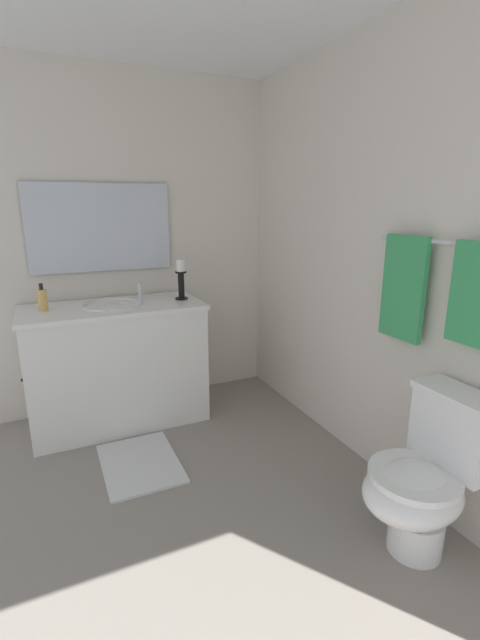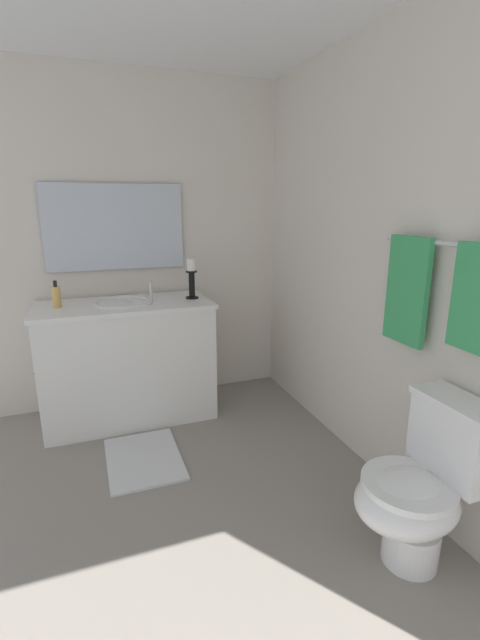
% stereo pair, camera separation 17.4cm
% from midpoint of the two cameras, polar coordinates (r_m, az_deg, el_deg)
% --- Properties ---
extents(floor, '(3.19, 2.51, 0.02)m').
position_cam_midpoint_polar(floor, '(2.34, -10.62, -26.38)').
color(floor, gray).
rests_on(floor, ground).
extents(wall_back, '(3.19, 0.04, 2.45)m').
position_cam_midpoint_polar(wall_back, '(2.38, 18.50, 7.03)').
color(wall_back, silver).
rests_on(wall_back, ground).
extents(wall_left, '(0.04, 2.51, 2.45)m').
position_cam_midpoint_polar(wall_left, '(3.35, -18.66, 9.14)').
color(wall_left, silver).
rests_on(wall_left, ground).
extents(vanity_cabinet, '(0.58, 1.21, 0.86)m').
position_cam_midpoint_polar(vanity_cabinet, '(3.20, -17.51, -5.65)').
color(vanity_cabinet, white).
rests_on(vanity_cabinet, ground).
extents(sink_basin, '(0.40, 0.40, 0.24)m').
position_cam_midpoint_polar(sink_basin, '(3.09, -18.06, 1.17)').
color(sink_basin, white).
rests_on(sink_basin, vanity_cabinet).
extents(mirror, '(0.02, 0.99, 0.61)m').
position_cam_midpoint_polar(mirror, '(3.29, -19.50, 11.48)').
color(mirror, silver).
extents(candle_holder_tall, '(0.09, 0.09, 0.29)m').
position_cam_midpoint_polar(candle_holder_tall, '(3.13, -9.44, 5.47)').
color(candle_holder_tall, black).
rests_on(candle_holder_tall, vanity_cabinet).
extents(soap_bottle, '(0.06, 0.06, 0.18)m').
position_cam_midpoint_polar(soap_bottle, '(3.08, -26.27, 2.44)').
color(soap_bottle, '#E5B259').
rests_on(soap_bottle, vanity_cabinet).
extents(toilet, '(0.39, 0.54, 0.75)m').
position_cam_midpoint_polar(toilet, '(2.13, 21.14, -19.15)').
color(toilet, white).
rests_on(toilet, ground).
extents(towel_bar, '(0.77, 0.02, 0.02)m').
position_cam_midpoint_polar(towel_bar, '(2.11, 23.40, 9.46)').
color(towel_bar, silver).
extents(towel_near_vanity, '(0.26, 0.03, 0.52)m').
position_cam_midpoint_polar(towel_near_vanity, '(2.26, 18.87, 4.01)').
color(towel_near_vanity, '#389E59').
rests_on(towel_near_vanity, towel_bar).
extents(towel_center, '(0.21, 0.03, 0.44)m').
position_cam_midpoint_polar(towel_center, '(2.00, 26.51, 3.04)').
color(towel_center, '#389E59').
rests_on(towel_center, towel_bar).
extents(bath_mat, '(0.60, 0.44, 0.02)m').
position_cam_midpoint_polar(bath_mat, '(2.83, -14.96, -17.96)').
color(bath_mat, silver).
rests_on(bath_mat, ground).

